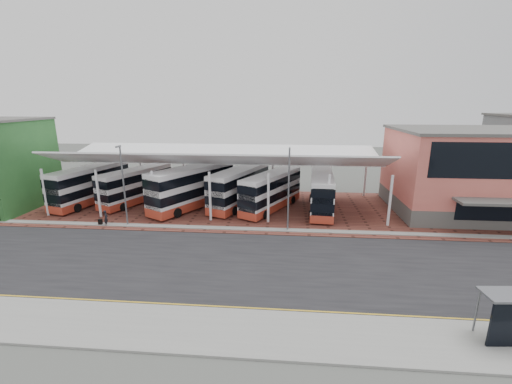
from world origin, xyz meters
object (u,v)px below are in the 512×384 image
bus_4 (271,191)px  pedestrian (106,218)px  bus_0 (91,185)px  bus_1 (136,186)px  bus_2 (193,187)px  terminal (481,171)px  bus_5 (321,192)px  bus_3 (240,187)px

bus_4 → pedestrian: size_ratio=6.38×
bus_0 → bus_1: 5.46m
bus_2 → terminal: bearing=32.0°
bus_0 → bus_5: bearing=13.4°
bus_2 → pedestrian: bearing=-106.1°
bus_3 → pedestrian: 14.74m
terminal → bus_1: bearing=179.8°
bus_4 → pedestrian: 17.58m
bus_1 → bus_5: bearing=20.0°
bus_0 → bus_3: bus_0 is taller
bus_3 → bus_5: bearing=15.2°
terminal → bus_3: bearing=-179.9°
bus_3 → bus_5: bus_3 is taller
terminal → pedestrian: terminal is taller
terminal → bus_3: (-26.66, -0.02, -2.39)m
bus_0 → bus_5: size_ratio=1.07×
bus_3 → bus_4: (3.78, -1.08, -0.13)m
bus_2 → bus_5: size_ratio=1.10×
bus_1 → pedestrian: (0.32, -8.07, -1.27)m
terminal → bus_0: size_ratio=1.66×
bus_0 → bus_4: 21.90m
bus_1 → bus_4: (16.47, -1.25, 0.03)m
bus_0 → bus_2: size_ratio=0.97×
terminal → pedestrian: bearing=-168.5°
bus_4 → bus_5: (5.65, 0.05, 0.01)m
terminal → pedestrian: (-39.03, -7.92, -3.80)m
terminal → bus_0: (-44.77, -0.47, -2.38)m
bus_0 → pedestrian: bearing=-37.8°
bus_5 → terminal: bearing=7.8°
bus_1 → bus_5: size_ratio=0.98×
terminal → bus_4: terminal is taller
bus_4 → bus_3: bearing=-168.7°
terminal → bus_1: 39.43m
bus_1 → bus_4: 16.52m
bus_4 → bus_5: bus_5 is taller
bus_5 → bus_1: bearing=-178.7°
bus_2 → bus_3: 5.46m
bus_3 → bus_2: bearing=-146.8°
bus_5 → pedestrian: bus_5 is taller
bus_0 → bus_3: (18.11, 0.44, -0.00)m
bus_4 → bus_1: bearing=-157.1°
bus_1 → bus_3: bearing=22.3°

